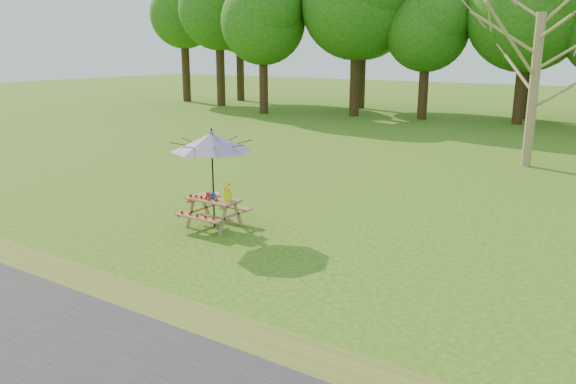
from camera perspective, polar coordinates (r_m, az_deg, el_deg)
The scene contains 7 objects.
ground at distance 11.32m, azimuth -4.93°, elevation -6.02°, with size 120.00×120.00×0.00m, color #356012.
drygrass_strip at distance 9.47m, azimuth -15.68°, elevation -10.74°, with size 120.00×1.20×0.01m, color olive.
picnic_table at distance 12.81m, azimuth -7.53°, elevation -2.13°, with size 1.20×1.32×0.67m.
patio_umbrella at distance 12.45m, azimuth -7.76°, elevation 5.05°, with size 1.81×1.81×2.25m.
produce_bins at distance 12.78m, azimuth -7.66°, elevation -0.33°, with size 0.30×0.36×0.13m.
tomatoes_row at distance 12.67m, azimuth -8.62°, elevation -0.56°, with size 0.77×0.13×0.07m, color red, non-canonical shape.
flower_bucket at distance 12.47m, azimuth -6.16°, elevation 0.21°, with size 0.32×0.30×0.44m.
Camera 1 is at (6.64, -8.28, 3.93)m, focal length 35.00 mm.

